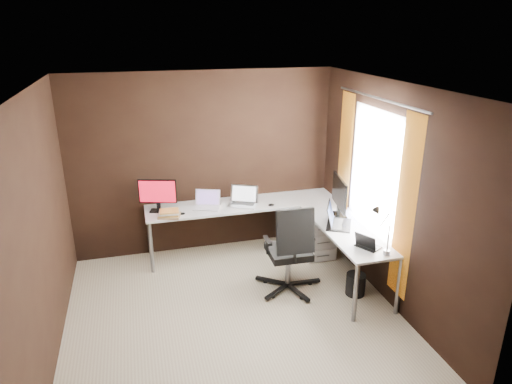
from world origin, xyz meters
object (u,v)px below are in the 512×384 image
monitor_right (339,194)px  laptop_silver (243,201)px  desk_lamp (381,225)px  laptop_black_small (367,244)px  book_stack (169,214)px  wastebasket (356,284)px  monitor_left (158,193)px  laptop_black_big (336,221)px  office_chair (289,265)px  laptop_white (207,204)px  drawer_pedestal (316,234)px

monitor_right → laptop_silver: bearing=68.2°
monitor_right → desk_lamp: (-0.02, -1.06, 0.04)m
laptop_black_small → book_stack: 2.49m
book_stack → wastebasket: bearing=-31.0°
monitor_left → wastebasket: 2.75m
laptop_silver → laptop_black_small: (1.01, -1.62, -0.01)m
monitor_left → laptop_silver: monitor_left is taller
monitor_right → laptop_black_big: 0.39m
laptop_black_small → office_chair: (-0.71, 0.52, -0.44)m
monitor_right → laptop_black_big: bearing=160.3°
laptop_white → wastebasket: 2.19m
drawer_pedestal → desk_lamp: bearing=-85.7°
laptop_white → laptop_silver: 0.49m
laptop_black_small → desk_lamp: desk_lamp is taller
monitor_left → laptop_silver: 1.15m
drawer_pedestal → monitor_right: 0.82m
monitor_left → laptop_black_big: 2.31m
drawer_pedestal → laptop_silver: (-0.96, 0.32, 0.48)m
monitor_left → desk_lamp: bearing=-22.9°
drawer_pedestal → wastebasket: drawer_pedestal is taller
drawer_pedestal → laptop_white: laptop_white is taller
drawer_pedestal → book_stack: bearing=175.7°
laptop_silver → desk_lamp: desk_lamp is taller
monitor_left → book_stack: bearing=-46.5°
monitor_left → book_stack: size_ratio=1.52×
laptop_black_big → monitor_left: bearing=91.6°
laptop_white → desk_lamp: (1.56, -1.78, 0.28)m
wastebasket → desk_lamp: bearing=-83.9°
drawer_pedestal → laptop_silver: size_ratio=1.32×
laptop_white → laptop_black_small: (1.50, -1.64, -0.01)m
laptop_white → laptop_silver: size_ratio=0.88×
drawer_pedestal → monitor_left: size_ratio=1.24×
desk_lamp → monitor_left: bearing=131.1°
laptop_black_big → book_stack: laptop_black_big is taller
desk_lamp → monitor_right: bearing=79.6°
monitor_right → book_stack: monitor_right is taller
monitor_right → office_chair: 1.12m
laptop_black_small → wastebasket: laptop_black_small is taller
laptop_white → desk_lamp: bearing=-27.8°
laptop_black_big → office_chair: office_chair is taller
laptop_silver → office_chair: office_chair is taller
monitor_left → monitor_right: 2.35m
laptop_white → wastebasket: bearing=-22.1°
book_stack → drawer_pedestal: bearing=-4.3°
laptop_silver → wastebasket: bearing=-26.9°
monitor_right → monitor_left: bearing=81.9°
laptop_silver → desk_lamp: size_ratio=0.87×
laptop_black_big → office_chair: 0.79m
wastebasket → laptop_white: bearing=136.9°
laptop_silver → book_stack: 1.03m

